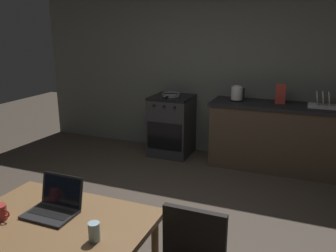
% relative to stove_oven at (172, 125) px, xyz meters
% --- Properties ---
extents(ground_plane, '(12.00, 12.00, 0.00)m').
position_rel_stove_oven_xyz_m(ground_plane, '(0.50, -2.27, -0.46)').
color(ground_plane, '#473D33').
extents(back_wall, '(6.40, 0.10, 2.74)m').
position_rel_stove_oven_xyz_m(back_wall, '(0.80, 0.35, 0.91)').
color(back_wall, '#60645D').
rests_on(back_wall, ground_plane).
extents(kitchen_counter, '(2.16, 0.64, 0.91)m').
position_rel_stove_oven_xyz_m(kitchen_counter, '(1.72, 0.00, 0.00)').
color(kitchen_counter, '#4C3D2D').
rests_on(kitchen_counter, ground_plane).
extents(stove_oven, '(0.60, 0.62, 0.91)m').
position_rel_stove_oven_xyz_m(stove_oven, '(0.00, 0.00, 0.00)').
color(stove_oven, '#2D2D30').
rests_on(stove_oven, ground_plane).
extents(dining_table, '(1.17, 0.80, 0.72)m').
position_rel_stove_oven_xyz_m(dining_table, '(0.49, -3.24, 0.19)').
color(dining_table, brown).
rests_on(dining_table, ground_plane).
extents(laptop, '(0.32, 0.27, 0.22)m').
position_rel_stove_oven_xyz_m(laptop, '(0.41, -3.16, 0.31)').
color(laptop, '#232326').
rests_on(laptop, dining_table).
extents(electric_kettle, '(0.19, 0.17, 0.22)m').
position_rel_stove_oven_xyz_m(electric_kettle, '(0.97, 0.00, 0.56)').
color(electric_kettle, black).
rests_on(electric_kettle, kitchen_counter).
extents(frying_pan, '(0.27, 0.45, 0.05)m').
position_rel_stove_oven_xyz_m(frying_pan, '(-0.01, -0.03, 0.48)').
color(frying_pan, gray).
rests_on(frying_pan, stove_oven).
extents(coffee_mug, '(0.13, 0.09, 0.10)m').
position_rel_stove_oven_xyz_m(coffee_mug, '(0.15, -3.35, 0.32)').
color(coffee_mug, '#9E2D28').
rests_on(coffee_mug, dining_table).
extents(drinking_glass, '(0.07, 0.07, 0.11)m').
position_rel_stove_oven_xyz_m(drinking_glass, '(0.83, -3.32, 0.32)').
color(drinking_glass, '#99B7C6').
rests_on(drinking_glass, dining_table).
extents(cereal_box, '(0.13, 0.05, 0.27)m').
position_rel_stove_oven_xyz_m(cereal_box, '(1.55, 0.02, 0.59)').
color(cereal_box, '#B2382D').
rests_on(cereal_box, kitchen_counter).
extents(dish_rack, '(0.34, 0.26, 0.21)m').
position_rel_stove_oven_xyz_m(dish_rack, '(2.07, 0.00, 0.50)').
color(dish_rack, silver).
rests_on(dish_rack, kitchen_counter).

